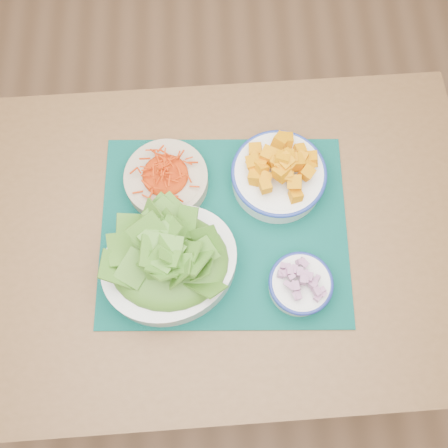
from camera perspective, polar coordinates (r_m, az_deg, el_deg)
name	(u,v)px	position (r m, az deg, el deg)	size (l,w,h in m)	color
ground	(154,385)	(1.78, -7.95, -17.81)	(4.00, 4.00, 0.00)	#A57550
table	(218,250)	(1.17, -0.72, -2.93)	(1.16, 0.79, 0.75)	brown
placemat	(224,229)	(1.07, 0.00, -0.56)	(0.53, 0.43, 0.00)	#02322D
carrot_bowl	(166,177)	(1.08, -6.66, 5.33)	(0.20, 0.20, 0.07)	#C1AD8F
squash_bowl	(279,172)	(1.07, 6.32, 5.90)	(0.26, 0.26, 0.10)	white
lettuce_bowl	(169,261)	(0.99, -6.32, -4.26)	(0.34, 0.32, 0.13)	silver
onion_bowl	(301,284)	(1.01, 8.76, -6.74)	(0.13, 0.13, 0.07)	white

